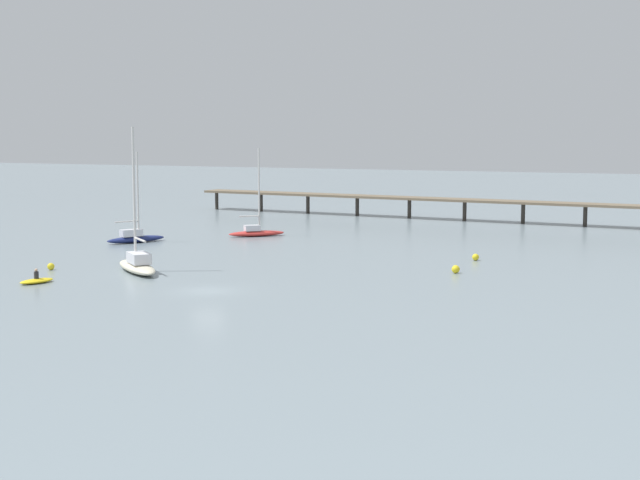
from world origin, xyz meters
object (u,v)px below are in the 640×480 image
object	(u,v)px
pier	(567,194)
dinghy_yellow	(37,281)
sailboat_cream	(137,263)
sailboat_navy	(135,236)
mooring_buoy_inner	(51,266)
mooring_buoy_near	(476,257)
mooring_buoy_outer	(456,269)
sailboat_red	(256,231)

from	to	relation	value
pier	dinghy_yellow	distance (m)	67.94
dinghy_yellow	sailboat_cream	bearing A→B (deg)	62.70
sailboat_navy	mooring_buoy_inner	xyz separation A→B (m)	(4.49, -19.13, -0.38)
mooring_buoy_near	mooring_buoy_inner	bearing A→B (deg)	-148.00
sailboat_cream	pier	bearing A→B (deg)	63.12
dinghy_yellow	mooring_buoy_inner	world-z (taller)	dinghy_yellow
pier	sailboat_navy	world-z (taller)	sailboat_navy
mooring_buoy_near	pier	bearing A→B (deg)	85.58
sailboat_navy	mooring_buoy_near	xyz separation A→B (m)	(35.96, 0.53, -0.37)
mooring_buoy_inner	mooring_buoy_near	bearing A→B (deg)	32.00
pier	dinghy_yellow	xyz separation A→B (m)	(-30.73, -60.48, -3.61)
mooring_buoy_inner	mooring_buoy_near	distance (m)	37.11
pier	sailboat_navy	distance (m)	52.48
mooring_buoy_outer	dinghy_yellow	bearing A→B (deg)	-148.25
mooring_buoy_outer	pier	bearing A→B (deg)	86.85
sailboat_navy	dinghy_yellow	world-z (taller)	sailboat_navy
sailboat_red	mooring_buoy_near	world-z (taller)	sailboat_red
sailboat_red	mooring_buoy_outer	world-z (taller)	sailboat_red
sailboat_red	mooring_buoy_near	distance (m)	28.64
sailboat_red	sailboat_cream	bearing A→B (deg)	-83.88
pier	sailboat_cream	bearing A→B (deg)	-116.88
dinghy_yellow	mooring_buoy_near	size ratio (longest dim) A/B	5.01
dinghy_yellow	mooring_buoy_inner	distance (m)	6.91
pier	mooring_buoy_inner	bearing A→B (deg)	-122.09
pier	sailboat_cream	xyz separation A→B (m)	(-26.73, -52.73, -3.06)
sailboat_navy	mooring_buoy_outer	distance (m)	37.07
sailboat_red	sailboat_cream	size ratio (longest dim) A/B	0.81
sailboat_red	mooring_buoy_near	size ratio (longest dim) A/B	15.66
sailboat_navy	sailboat_red	bearing A→B (deg)	48.45
sailboat_cream	mooring_buoy_near	xyz separation A→B (m)	(24.04, 17.91, -0.45)
pier	sailboat_navy	xyz separation A→B (m)	(-38.65, -35.36, -3.14)
dinghy_yellow	pier	bearing A→B (deg)	63.06
sailboat_navy	mooring_buoy_inner	bearing A→B (deg)	-76.80
pier	mooring_buoy_inner	size ratio (longest dim) A/B	118.77
sailboat_navy	dinghy_yellow	size ratio (longest dim) A/B	3.05
sailboat_red	mooring_buoy_inner	size ratio (longest dim) A/B	16.15
dinghy_yellow	mooring_buoy_inner	size ratio (longest dim) A/B	5.16
mooring_buoy_outer	mooring_buoy_near	size ratio (longest dim) A/B	1.09
pier	sailboat_navy	bearing A→B (deg)	-137.55
dinghy_yellow	mooring_buoy_outer	size ratio (longest dim) A/B	4.61
dinghy_yellow	sailboat_red	bearing A→B (deg)	88.30
sailboat_navy	mooring_buoy_near	size ratio (longest dim) A/B	15.27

